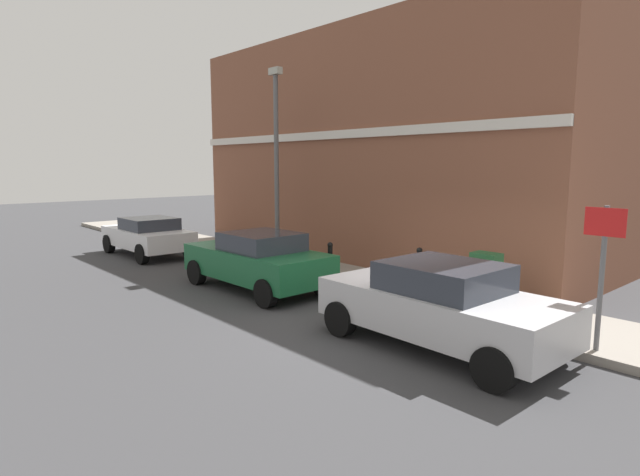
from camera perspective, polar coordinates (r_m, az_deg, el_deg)
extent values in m
plane|color=#38383A|center=(10.16, 7.24, -9.47)|extent=(80.00, 80.00, 0.00)
cube|color=gray|center=(15.76, -4.53, -2.81)|extent=(2.36, 30.00, 0.15)
cube|color=brown|center=(18.38, 10.60, 9.57)|extent=(7.99, 13.83, 7.12)
cube|color=silver|center=(15.40, 1.26, 11.41)|extent=(0.12, 13.83, 0.24)
cube|color=#B7B7BC|center=(8.89, 13.20, -7.76)|extent=(1.88, 4.17, 0.68)
cube|color=#2D333D|center=(8.73, 13.61, -4.27)|extent=(1.62, 1.86, 0.48)
cylinder|color=black|center=(9.33, 2.29, -8.96)|extent=(0.23, 0.64, 0.64)
cylinder|color=black|center=(10.53, 9.13, -7.06)|extent=(0.23, 0.64, 0.64)
cylinder|color=black|center=(7.54, 18.84, -13.65)|extent=(0.23, 0.64, 0.64)
cylinder|color=black|center=(8.99, 24.44, -10.39)|extent=(0.23, 0.64, 0.64)
cube|color=#195933|center=(12.72, -7.09, -2.77)|extent=(1.80, 4.11, 0.69)
cube|color=#2D333D|center=(12.45, -6.53, -0.43)|extent=(1.56, 1.74, 0.45)
cylinder|color=black|center=(13.61, -13.59, -3.71)|extent=(0.23, 0.64, 0.64)
cylinder|color=black|center=(14.46, -7.84, -2.86)|extent=(0.23, 0.64, 0.64)
cylinder|color=black|center=(11.14, -6.06, -6.16)|extent=(0.23, 0.64, 0.64)
cylinder|color=black|center=(12.17, 0.24, -4.88)|extent=(0.23, 0.64, 0.64)
cube|color=silver|center=(18.36, -18.68, 0.07)|extent=(1.72, 3.91, 0.60)
cube|color=#2D333D|center=(18.11, -18.49, 1.51)|extent=(1.51, 1.69, 0.41)
cylinder|color=black|center=(19.41, -22.47, -0.60)|extent=(0.22, 0.64, 0.64)
cylinder|color=black|center=(19.99, -18.15, -0.14)|extent=(0.22, 0.64, 0.64)
cylinder|color=black|center=(16.82, -19.23, -1.70)|extent=(0.22, 0.64, 0.64)
cylinder|color=black|center=(17.49, -14.39, -1.13)|extent=(0.22, 0.64, 0.64)
cube|color=#1E4C28|center=(11.00, 17.95, -4.54)|extent=(0.40, 0.55, 1.15)
cube|color=#333333|center=(11.12, 17.83, -7.23)|extent=(0.46, 0.61, 0.08)
cylinder|color=black|center=(12.04, 10.96, -3.69)|extent=(0.12, 0.12, 0.95)
sphere|color=black|center=(11.95, 11.03, -1.36)|extent=(0.14, 0.14, 0.14)
cylinder|color=black|center=(12.60, 1.13, -3.01)|extent=(0.12, 0.12, 0.95)
sphere|color=black|center=(12.52, 1.14, -0.79)|extent=(0.14, 0.14, 0.14)
cylinder|color=#59595B|center=(9.11, 28.87, -4.05)|extent=(0.08, 0.08, 2.30)
cube|color=white|center=(8.96, 29.23, 1.57)|extent=(0.03, 0.56, 0.40)
cube|color=red|center=(8.95, 29.19, 1.56)|extent=(0.01, 0.60, 0.44)
cylinder|color=#59595B|center=(15.46, -4.86, 7.52)|extent=(0.14, 0.14, 5.50)
cube|color=#A5A599|center=(15.70, -4.99, 18.05)|extent=(0.20, 0.44, 0.20)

